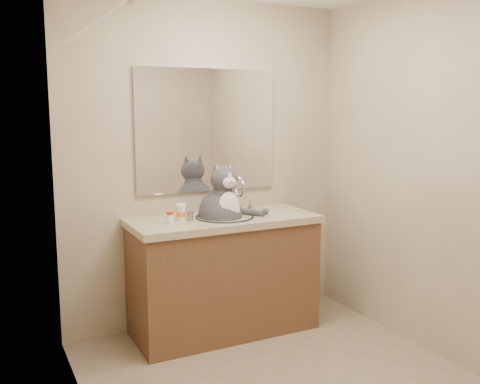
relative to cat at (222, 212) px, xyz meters
name	(u,v)px	position (x,y,z in m)	size (l,w,h in m)	color
room	(298,185)	(0.01, -0.97, 0.31)	(2.22, 2.52, 2.42)	gray
vanity	(224,272)	(0.01, 0.00, -0.45)	(1.34, 0.59, 1.12)	brown
mirror	(207,131)	(0.01, 0.27, 0.56)	(1.10, 0.02, 0.90)	white
shower_curtain	(100,232)	(-1.04, -0.87, 0.14)	(0.02, 1.30, 1.93)	beige
cat	(222,212)	(0.00, 0.00, 0.00)	(0.47, 0.38, 0.62)	#424247
pill_bottle_redcap	(170,218)	(-0.40, -0.06, 0.00)	(0.06, 0.06, 0.08)	white
pill_bottle_orange	(181,213)	(-0.30, 0.01, 0.02)	(0.09, 0.09, 0.11)	white
grey_canister	(190,216)	(-0.25, -0.02, -0.01)	(0.05, 0.05, 0.07)	slate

